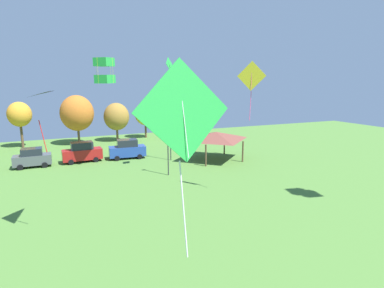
# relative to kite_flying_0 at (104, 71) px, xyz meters

# --- Properties ---
(kite_flying_0) EXTENTS (2.28, 2.28, 2.68)m
(kite_flying_0) POSITION_rel_kite_flying_0_xyz_m (0.00, 0.00, 0.00)
(kite_flying_0) COLOR green
(kite_flying_3) EXTENTS (2.97, 0.57, 5.96)m
(kite_flying_3) POSITION_rel_kite_flying_0_xyz_m (-1.24, -25.75, -2.27)
(kite_flying_3) COLOR green
(kite_flying_4) EXTENTS (1.60, 1.79, 4.76)m
(kite_flying_4) POSITION_rel_kite_flying_0_xyz_m (9.77, -12.93, -0.91)
(kite_flying_4) COLOR yellow
(kite_flying_5) EXTENTS (1.03, 1.01, 1.40)m
(kite_flying_5) POSITION_rel_kite_flying_0_xyz_m (6.08, -3.42, 0.64)
(kite_flying_5) COLOR green
(kite_flying_7) EXTENTS (1.62, 2.13, 2.76)m
(kite_flying_7) POSITION_rel_kite_flying_0_xyz_m (-6.20, -14.10, -2.91)
(kite_flying_7) COLOR black
(parked_car_leftmost) EXTENTS (4.05, 2.07, 2.24)m
(parked_car_leftmost) POSITION_rel_kite_flying_0_xyz_m (-8.08, 4.61, -9.79)
(parked_car_leftmost) COLOR #4C5156
(parked_car_leftmost) RESTS_ON ground
(parked_car_second_from_left) EXTENTS (4.73, 2.17, 2.51)m
(parked_car_second_from_left) POSITION_rel_kite_flying_0_xyz_m (-2.59, 4.81, -9.68)
(parked_car_second_from_left) COLOR maroon
(parked_car_second_from_left) RESTS_ON ground
(parked_car_third_from_left) EXTENTS (4.71, 2.32, 2.50)m
(parked_car_third_from_left) POSITION_rel_kite_flying_0_xyz_m (2.89, 4.39, -9.68)
(parked_car_third_from_left) COLOR #234299
(parked_car_third_from_left) RESTS_ON ground
(park_pavilion) EXTENTS (6.58, 5.98, 3.60)m
(park_pavilion) POSITION_rel_kite_flying_0_xyz_m (13.13, -0.71, -7.82)
(park_pavilion) COLOR brown
(park_pavilion) RESTS_ON ground
(light_post_0) EXTENTS (0.36, 0.20, 6.02)m
(light_post_0) POSITION_rel_kite_flying_0_xyz_m (5.41, -4.61, -7.50)
(light_post_0) COLOR #2D2D33
(light_post_0) RESTS_ON ground
(light_post_1) EXTENTS (0.36, 0.20, 6.73)m
(light_post_1) POSITION_rel_kite_flying_0_xyz_m (7.75, 1.29, -7.13)
(light_post_1) COLOR #2D2D33
(light_post_1) RESTS_ON ground
(treeline_tree_2) EXTENTS (3.39, 3.39, 6.91)m
(treeline_tree_2) POSITION_rel_kite_flying_0_xyz_m (-10.41, 17.58, -5.89)
(treeline_tree_2) COLOR brown
(treeline_tree_2) RESTS_ON ground
(treeline_tree_3) EXTENTS (5.11, 5.11, 7.79)m
(treeline_tree_3) POSITION_rel_kite_flying_0_xyz_m (-2.38, 16.87, -5.93)
(treeline_tree_3) COLOR brown
(treeline_tree_3) RESTS_ON ground
(treeline_tree_4) EXTENTS (4.16, 4.16, 6.42)m
(treeline_tree_4) POSITION_rel_kite_flying_0_xyz_m (3.76, 17.18, -6.79)
(treeline_tree_4) COLOR brown
(treeline_tree_4) RESTS_ON ground
(treeline_tree_5) EXTENTS (3.71, 3.71, 6.34)m
(treeline_tree_5) POSITION_rel_kite_flying_0_xyz_m (9.02, 18.46, -6.62)
(treeline_tree_5) COLOR brown
(treeline_tree_5) RESTS_ON ground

